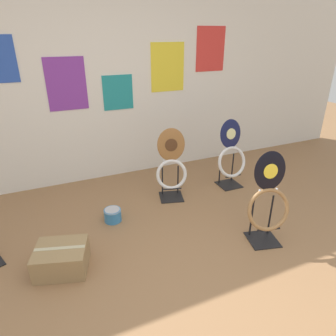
# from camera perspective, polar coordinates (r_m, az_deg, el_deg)

# --- Properties ---
(ground_plane) EXTENTS (14.00, 14.00, 0.00)m
(ground_plane) POSITION_cam_1_polar(r_m,az_deg,el_deg) (2.50, 6.79, -24.25)
(ground_plane) COLOR #8E6642
(wall_back) EXTENTS (8.00, 0.07, 2.60)m
(wall_back) POSITION_cam_1_polar(r_m,az_deg,el_deg) (4.03, -10.96, 15.96)
(wall_back) COLOR silver
(wall_back) RESTS_ON ground_plane
(toilet_seat_display_woodgrain) EXTENTS (0.39, 0.35, 0.88)m
(toilet_seat_display_woodgrain) POSITION_cam_1_polar(r_m,az_deg,el_deg) (3.55, 0.65, -0.02)
(toilet_seat_display_woodgrain) COLOR black
(toilet_seat_display_woodgrain) RESTS_ON ground_plane
(toilet_seat_display_navy_moon) EXTENTS (0.41, 0.29, 0.88)m
(toilet_seat_display_navy_moon) POSITION_cam_1_polar(r_m,az_deg,el_deg) (3.94, 11.93, 2.15)
(toilet_seat_display_navy_moon) COLOR black
(toilet_seat_display_navy_moon) RESTS_ON ground_plane
(toilet_seat_display_jazz_black) EXTENTS (0.44, 0.34, 0.91)m
(toilet_seat_display_jazz_black) POSITION_cam_1_polar(r_m,az_deg,el_deg) (2.94, 18.53, -6.13)
(toilet_seat_display_jazz_black) COLOR black
(toilet_seat_display_jazz_black) RESTS_ON ground_plane
(paint_can) EXTENTS (0.19, 0.19, 0.14)m
(paint_can) POSITION_cam_1_polar(r_m,az_deg,el_deg) (3.32, -10.50, -8.73)
(paint_can) COLOR teal
(paint_can) RESTS_ON ground_plane
(storage_box) EXTENTS (0.51, 0.46, 0.22)m
(storage_box) POSITION_cam_1_polar(r_m,az_deg,el_deg) (2.82, -19.61, -15.92)
(storage_box) COLOR #93754C
(storage_box) RESTS_ON ground_plane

